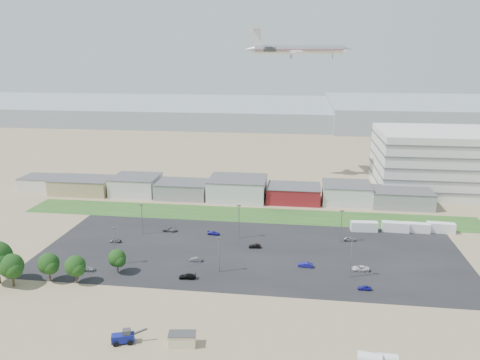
% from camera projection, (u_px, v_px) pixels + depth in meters
% --- Properties ---
extents(ground, '(700.00, 700.00, 0.00)m').
position_uv_depth(ground, '(222.00, 283.00, 116.07)').
color(ground, '#8F7A5B').
rests_on(ground, ground).
extents(parking_lot, '(120.00, 50.00, 0.01)m').
position_uv_depth(parking_lot, '(251.00, 252.00, 134.55)').
color(parking_lot, black).
rests_on(parking_lot, ground).
extents(grass_strip, '(160.00, 16.00, 0.02)m').
position_uv_depth(grass_strip, '(247.00, 215.00, 165.83)').
color(grass_strip, '#24501E').
rests_on(grass_strip, ground).
extents(hills_backdrop, '(700.00, 200.00, 9.00)m').
position_uv_depth(hills_backdrop, '(328.00, 114.00, 411.15)').
color(hills_backdrop, gray).
rests_on(hills_backdrop, ground).
extents(building_row, '(170.00, 20.00, 8.00)m').
position_uv_depth(building_row, '(210.00, 187.00, 185.20)').
color(building_row, silver).
rests_on(building_row, ground).
extents(parking_garage, '(80.00, 40.00, 25.00)m').
position_uv_depth(parking_garage, '(477.00, 161.00, 192.01)').
color(parking_garage, silver).
rests_on(parking_garage, ground).
extents(portable_shed, '(5.66, 3.45, 2.69)m').
position_uv_depth(portable_shed, '(182.00, 339.00, 90.82)').
color(portable_shed, beige).
rests_on(portable_shed, ground).
extents(telehandler, '(7.39, 4.40, 2.92)m').
position_uv_depth(telehandler, '(123.00, 337.00, 91.53)').
color(telehandler, navy).
rests_on(telehandler, ground).
extents(storage_tank_nw, '(4.68, 2.86, 2.63)m').
position_uv_depth(storage_tank_nw, '(370.00, 358.00, 85.22)').
color(storage_tank_nw, silver).
rests_on(storage_tank_nw, ground).
extents(storage_tank_ne, '(3.76, 1.93, 2.23)m').
position_uv_depth(storage_tank_ne, '(387.00, 359.00, 85.44)').
color(storage_tank_ne, silver).
rests_on(storage_tank_ne, ground).
extents(box_trailer_a, '(8.53, 3.16, 3.14)m').
position_uv_depth(box_trailer_a, '(364.00, 226.00, 150.01)').
color(box_trailer_a, silver).
rests_on(box_trailer_a, ground).
extents(box_trailer_b, '(8.52, 3.10, 3.14)m').
position_uv_depth(box_trailer_b, '(395.00, 227.00, 149.62)').
color(box_trailer_b, silver).
rests_on(box_trailer_b, ground).
extents(box_trailer_c, '(8.14, 3.05, 2.99)m').
position_uv_depth(box_trailer_c, '(417.00, 228.00, 149.17)').
color(box_trailer_c, silver).
rests_on(box_trailer_c, ground).
extents(box_trailer_d, '(8.71, 3.22, 3.21)m').
position_uv_depth(box_trailer_d, '(441.00, 228.00, 148.80)').
color(box_trailer_d, silver).
rests_on(box_trailer_d, ground).
extents(tree_left, '(6.34, 6.34, 9.51)m').
position_uv_depth(tree_left, '(12.00, 268.00, 113.32)').
color(tree_left, black).
rests_on(tree_left, ground).
extents(tree_mid, '(5.62, 5.62, 8.43)m').
position_uv_depth(tree_mid, '(49.00, 266.00, 116.05)').
color(tree_mid, black).
rests_on(tree_mid, ground).
extents(tree_right, '(5.46, 5.46, 8.19)m').
position_uv_depth(tree_right, '(75.00, 268.00, 115.02)').
color(tree_right, black).
rests_on(tree_right, ground).
extents(tree_near, '(4.90, 4.90, 7.35)m').
position_uv_depth(tree_near, '(117.00, 260.00, 120.59)').
color(tree_near, black).
rests_on(tree_near, ground).
extents(lightpole_front_l, '(1.25, 0.52, 10.66)m').
position_uv_depth(lightpole_front_l, '(115.00, 246.00, 125.15)').
color(lightpole_front_l, slate).
rests_on(lightpole_front_l, ground).
extents(lightpole_front_m, '(1.14, 0.47, 9.66)m').
position_uv_depth(lightpole_front_m, '(219.00, 255.00, 120.90)').
color(lightpole_front_m, slate).
rests_on(lightpole_front_m, ground).
extents(lightpole_front_r, '(1.25, 0.52, 10.61)m').
position_uv_depth(lightpole_front_r, '(351.00, 258.00, 117.76)').
color(lightpole_front_r, slate).
rests_on(lightpole_front_r, ground).
extents(lightpole_back_l, '(1.15, 0.48, 9.80)m').
position_uv_depth(lightpole_back_l, '(142.00, 219.00, 146.58)').
color(lightpole_back_l, slate).
rests_on(lightpole_back_l, ground).
extents(lightpole_back_m, '(1.24, 0.52, 10.58)m').
position_uv_depth(lightpole_back_m, '(239.00, 222.00, 143.48)').
color(lightpole_back_m, slate).
rests_on(lightpole_back_m, ground).
extents(lightpole_back_r, '(1.19, 0.49, 10.08)m').
position_uv_depth(lightpole_back_r, '(341.00, 227.00, 140.10)').
color(lightpole_back_r, slate).
rests_on(lightpole_back_r, ground).
extents(airliner, '(50.70, 38.42, 13.70)m').
position_uv_depth(airliner, '(299.00, 49.00, 199.91)').
color(airliner, silver).
extents(parked_car_0, '(4.62, 2.31, 1.26)m').
position_uv_depth(parked_car_0, '(360.00, 268.00, 122.67)').
color(parked_car_0, silver).
rests_on(parked_car_0, ground).
extents(parked_car_1, '(4.12, 1.79, 1.32)m').
position_uv_depth(parked_car_1, '(305.00, 265.00, 124.74)').
color(parked_car_1, navy).
rests_on(parked_car_1, ground).
extents(parked_car_2, '(3.24, 1.32, 1.10)m').
position_uv_depth(parked_car_2, '(364.00, 288.00, 112.61)').
color(parked_car_2, navy).
rests_on(parked_car_2, ground).
extents(parked_car_3, '(4.42, 2.03, 1.25)m').
position_uv_depth(parked_car_3, '(187.00, 276.00, 118.26)').
color(parked_car_3, black).
rests_on(parked_car_3, ground).
extents(parked_car_4, '(3.44, 1.22, 1.13)m').
position_uv_depth(parked_car_4, '(196.00, 259.00, 128.24)').
color(parked_car_4, '#595B5E').
rests_on(parked_car_4, ground).
extents(parked_car_5, '(3.53, 1.51, 1.19)m').
position_uv_depth(parked_car_5, '(115.00, 240.00, 141.26)').
color(parked_car_5, '#595B5E').
rests_on(parked_car_5, ground).
extents(parked_car_6, '(4.06, 2.00, 1.13)m').
position_uv_depth(parked_car_6, '(214.00, 233.00, 147.09)').
color(parked_car_6, navy).
rests_on(parked_car_6, ground).
extents(parked_car_7, '(3.66, 1.62, 1.17)m').
position_uv_depth(parked_car_7, '(255.00, 246.00, 137.06)').
color(parked_car_7, black).
rests_on(parked_car_7, ground).
extents(parked_car_8, '(3.84, 1.72, 1.28)m').
position_uv_depth(parked_car_8, '(350.00, 239.00, 142.31)').
color(parked_car_8, '#A5A5AA').
rests_on(parked_car_8, ground).
extents(parked_car_9, '(4.82, 2.58, 1.29)m').
position_uv_depth(parked_car_9, '(170.00, 229.00, 150.11)').
color(parked_car_9, '#595B5E').
rests_on(parked_car_9, ground).
extents(parked_car_10, '(4.38, 1.94, 1.25)m').
position_uv_depth(parked_car_10, '(87.00, 269.00, 122.55)').
color(parked_car_10, '#A5A5AA').
rests_on(parked_car_10, ground).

